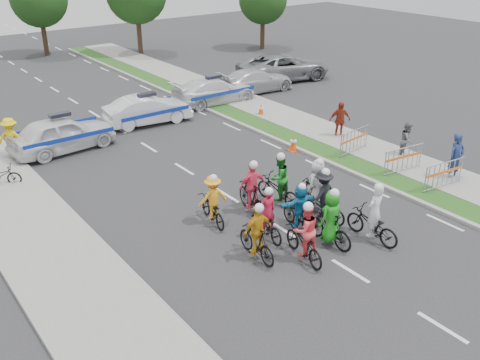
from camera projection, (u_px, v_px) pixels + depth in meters
ground at (350, 271)px, 15.25m from camera, size 90.00×90.00×0.00m
curb_right at (344, 169)px, 21.62m from camera, size 0.20×60.00×0.12m
grass_strip at (355, 165)px, 22.00m from camera, size 1.20×60.00×0.11m
sidewalk_right at (384, 155)px, 22.98m from camera, size 2.40×60.00×0.13m
sidewalk_left at (64, 268)px, 15.28m from camera, size 3.00×60.00×0.13m
rider_0 at (373, 221)px, 16.52m from camera, size 0.75×1.98×1.99m
rider_1 at (330, 223)px, 16.25m from camera, size 0.81×1.84×1.93m
rider_2 at (304, 238)px, 15.52m from camera, size 1.00×1.97×1.92m
rider_3 at (257, 237)px, 15.55m from camera, size 0.96×1.80×1.86m
rider_4 at (322, 200)px, 17.62m from camera, size 1.15×1.97×1.92m
rider_5 at (299, 209)px, 17.11m from camera, size 1.36×1.62×1.67m
rider_6 at (266, 220)px, 16.70m from camera, size 0.84×1.81×1.78m
rider_7 at (316, 190)px, 18.31m from camera, size 0.86×1.89×1.94m
rider_8 at (278, 185)px, 18.73m from camera, size 0.95×2.00×1.96m
rider_9 at (252, 192)px, 18.14m from camera, size 1.04×1.91×1.94m
rider_10 at (213, 204)px, 17.49m from camera, size 1.08×1.83×1.78m
police_car_0 at (62, 134)px, 23.25m from camera, size 4.74×2.22×1.57m
police_car_1 at (148, 110)px, 26.57m from camera, size 4.45×2.00×1.42m
police_car_2 at (214, 91)px, 29.72m from camera, size 5.03×2.31×1.42m
civilian_sedan at (256, 80)px, 31.87m from camera, size 4.83×2.25×1.37m
civilian_suv at (284, 67)px, 34.34m from camera, size 6.45×3.95×1.67m
spectator_0 at (456, 157)px, 20.38m from camera, size 0.76×0.56×1.91m
spectator_1 at (407, 140)px, 22.64m from camera, size 0.90×0.81×1.52m
spectator_2 at (340, 120)px, 24.63m from camera, size 1.11×0.82×1.75m
marshal_hiviz at (11, 138)px, 22.40m from camera, size 1.34×1.18×1.80m
barrier_0 at (443, 176)px, 19.80m from camera, size 2.05×0.74×1.12m
barrier_1 at (403, 161)px, 21.12m from camera, size 2.05×0.76×1.12m
barrier_2 at (354, 142)px, 22.96m from camera, size 2.05×0.73×1.12m
cone_0 at (293, 143)px, 23.41m from camera, size 0.40×0.40×0.70m
cone_1 at (261, 110)px, 27.74m from camera, size 0.40×0.40×0.70m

